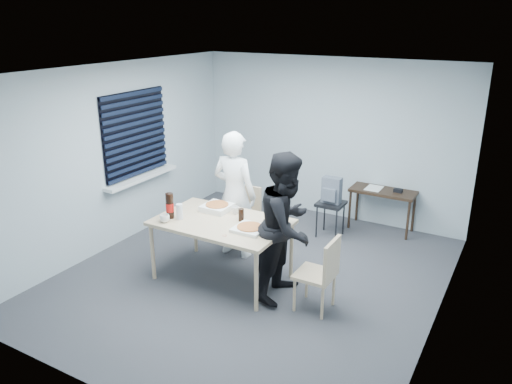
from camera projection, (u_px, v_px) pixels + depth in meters
The scene contains 19 objects.
room at pixel (137, 141), 7.35m from camera, with size 5.00×5.00×5.00m.
dining_table at pixel (222, 225), 6.19m from camera, with size 1.62×1.03×0.79m.
chair_far at pixel (245, 212), 7.19m from camera, with size 0.42×0.42×0.89m.
chair_right at pixel (322, 270), 5.56m from camera, with size 0.42×0.42×0.89m.
person_white at pixel (235, 195), 6.80m from camera, with size 0.65×0.42×1.77m, color white.
person_black at pixel (287, 226), 5.78m from camera, with size 0.86×0.47×1.77m, color black.
side_table at pixel (383, 195), 7.69m from camera, with size 0.99×0.44×0.66m.
stool at pixel (331, 209), 7.52m from camera, with size 0.39×0.39×0.54m.
backpack at pixel (331, 191), 7.41m from camera, with size 0.28×0.21×0.39m.
pizza_box_a at pixel (217, 207), 6.50m from camera, with size 0.35×0.35×0.09m.
pizza_box_b at pixel (250, 228), 5.90m from camera, with size 0.36×0.36×0.05m.
mug_a at pixel (165, 218), 6.12m from camera, with size 0.12×0.12×0.10m, color white.
mug_b at pixel (235, 210), 6.39m from camera, with size 0.10×0.10×0.09m, color white.
cola_glass at pixel (241, 215), 6.15m from camera, with size 0.07×0.07×0.16m, color black.
soda_bottle at pixel (170, 206), 6.21m from camera, with size 0.10×0.10×0.33m.
plastic_cups at pixel (180, 212), 6.20m from camera, with size 0.08×0.08×0.20m, color silver.
rubber_band at pixel (225, 236), 5.75m from camera, with size 0.05×0.05×0.00m, color red.
papers at pixel (374, 188), 7.74m from camera, with size 0.23×0.32×0.01m, color white.
black_box at pixel (398, 190), 7.57m from camera, with size 0.12×0.09×0.05m, color black.
Camera 1 is at (2.87, -4.98, 3.19)m, focal length 35.00 mm.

